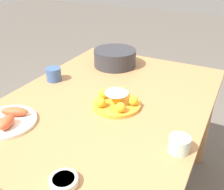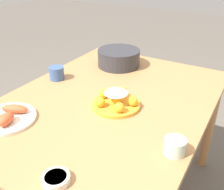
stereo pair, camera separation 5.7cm
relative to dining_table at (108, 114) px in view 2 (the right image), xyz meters
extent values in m
cylinder|color=#A87547|center=(0.60, -0.43, -0.28)|extent=(0.06, 0.06, 0.68)
cylinder|color=#A87547|center=(0.60, 0.43, -0.28)|extent=(0.06, 0.06, 0.68)
cube|color=#A87547|center=(0.00, 0.00, 0.07)|extent=(1.29, 0.95, 0.03)
cylinder|color=gold|center=(-0.04, -0.07, 0.10)|extent=(0.23, 0.23, 0.02)
sphere|color=#F4A823|center=(0.04, -0.06, 0.13)|extent=(0.05, 0.05, 0.05)
sphere|color=#F4A823|center=(-0.02, 0.01, 0.13)|extent=(0.05, 0.05, 0.05)
sphere|color=#F4A823|center=(-0.10, -0.02, 0.13)|extent=(0.05, 0.05, 0.05)
sphere|color=#F4A823|center=(-0.10, -0.12, 0.13)|extent=(0.05, 0.05, 0.05)
sphere|color=#F4A823|center=(-0.02, -0.15, 0.13)|extent=(0.05, 0.05, 0.05)
ellipsoid|color=white|center=(-0.04, -0.07, 0.16)|extent=(0.11, 0.11, 0.02)
sphere|color=#F4A823|center=(-0.04, -0.07, 0.13)|extent=(0.05, 0.05, 0.05)
cylinder|color=#2D2D33|center=(0.41, 0.17, 0.14)|extent=(0.26, 0.26, 0.10)
cylinder|color=brown|center=(0.41, 0.17, 0.19)|extent=(0.22, 0.22, 0.01)
cylinder|color=silver|center=(-0.54, -0.13, 0.10)|extent=(0.09, 0.09, 0.02)
cylinder|color=olive|center=(-0.54, -0.13, 0.11)|extent=(0.07, 0.07, 0.01)
cylinder|color=silver|center=(-0.38, 0.28, 0.10)|extent=(0.25, 0.25, 0.01)
ellipsoid|color=#D1512D|center=(-0.34, 0.28, 0.12)|extent=(0.09, 0.13, 0.04)
ellipsoid|color=#D1512D|center=(-0.41, 0.24, 0.13)|extent=(0.10, 0.08, 0.05)
cylinder|color=beige|center=(-0.22, -0.41, 0.12)|extent=(0.08, 0.08, 0.06)
cylinder|color=#38568E|center=(0.05, 0.37, 0.13)|extent=(0.08, 0.08, 0.07)
camera|label=1|loc=(-0.99, -0.54, 0.73)|focal=42.00mm
camera|label=2|loc=(-0.97, -0.59, 0.73)|focal=42.00mm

